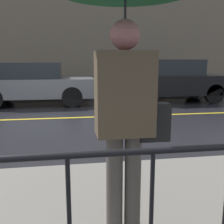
% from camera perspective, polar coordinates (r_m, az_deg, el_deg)
% --- Properties ---
extents(ground_plane, '(80.00, 80.00, 0.00)m').
position_cam_1_polar(ground_plane, '(7.09, -14.31, -1.41)').
color(ground_plane, black).
extents(sidewalk_far, '(28.00, 1.86, 0.10)m').
position_cam_1_polar(sidewalk_far, '(11.46, -12.40, 3.52)').
color(sidewalk_far, slate).
rests_on(sidewalk_far, ground_plane).
extents(lane_marking, '(25.20, 0.12, 0.01)m').
position_cam_1_polar(lane_marking, '(7.09, -14.31, -1.38)').
color(lane_marking, gold).
rests_on(lane_marking, ground_plane).
extents(building_storefront, '(28.00, 0.30, 5.84)m').
position_cam_1_polar(building_storefront, '(12.54, -12.68, 17.26)').
color(building_storefront, '#706656').
rests_on(building_storefront, ground_plane).
extents(pedestrian, '(1.02, 1.02, 2.07)m').
position_cam_1_polar(pedestrian, '(2.00, 3.03, 18.45)').
color(pedestrian, '#4C4742').
rests_on(pedestrian, sidewalk_near).
extents(car_grey, '(3.97, 1.74, 1.44)m').
position_cam_1_polar(car_grey, '(9.46, -16.56, 6.01)').
color(car_grey, slate).
rests_on(car_grey, ground_plane).
extents(car_black, '(3.97, 1.79, 1.54)m').
position_cam_1_polar(car_black, '(10.12, 12.97, 6.73)').
color(car_black, black).
rests_on(car_black, ground_plane).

